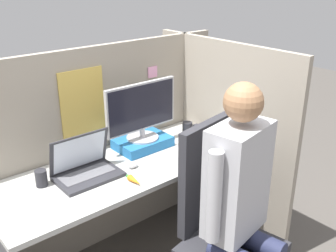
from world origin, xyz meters
TOP-DOWN VIEW (x-y plane):
  - cubicle_panel_back at (-0.00, 0.64)m, footprint 2.07×0.05m
  - cubicle_panel_right at (0.81, 0.25)m, footprint 0.04×1.24m
  - desk at (0.00, 0.31)m, footprint 1.57×0.62m
  - paper_box at (0.27, 0.45)m, footprint 0.35×0.24m
  - monitor at (0.27, 0.45)m, footprint 0.53×0.21m
  - laptop at (-0.22, 0.34)m, footprint 0.36×0.24m
  - mouse at (0.05, 0.25)m, footprint 0.06×0.04m
  - stapler at (0.72, 0.36)m, footprint 0.04×0.14m
  - carrot_toy at (-0.05, 0.09)m, footprint 0.04×0.13m
  - office_chair at (0.23, -0.29)m, footprint 0.54×0.58m
  - person at (0.20, -0.45)m, footprint 0.47×0.45m
  - coffee_mug at (0.64, 0.42)m, footprint 0.07×0.07m
  - pen_cup at (-0.45, 0.41)m, footprint 0.06×0.06m

SIDE VIEW (x-z plane):
  - office_chair at x=0.23m, z-range 0.01..1.11m
  - desk at x=0.00m, z-range 0.19..0.93m
  - cubicle_panel_right at x=0.81m, z-range 0.00..1.41m
  - cubicle_panel_back at x=0.00m, z-range 0.00..1.41m
  - mouse at x=0.05m, z-range 0.74..0.77m
  - carrot_toy at x=-0.05m, z-range 0.74..0.77m
  - stapler at x=0.72m, z-range 0.74..0.79m
  - paper_box at x=0.27m, z-range 0.74..0.80m
  - coffee_mug at x=0.64m, z-range 0.74..0.83m
  - pen_cup at x=-0.45m, z-range 0.74..0.83m
  - laptop at x=-0.22m, z-range 0.66..0.91m
  - person at x=0.20m, z-range 0.11..1.49m
  - monitor at x=0.27m, z-range 0.81..1.19m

